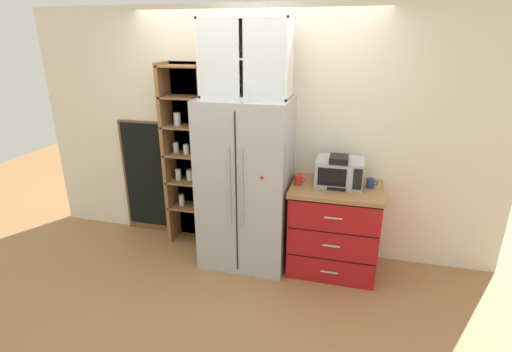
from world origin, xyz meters
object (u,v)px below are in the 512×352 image
at_px(bottle_amber, 338,173).
at_px(chalkboard_menu, 147,177).
at_px(refrigerator, 246,183).
at_px(mug_red, 298,180).
at_px(mug_navy, 370,183).
at_px(coffee_maker, 338,171).
at_px(bottle_clear, 338,176).
at_px(microwave, 339,172).

height_order(bottle_amber, chalkboard_menu, chalkboard_menu).
xyz_separation_m(refrigerator, bottle_amber, (0.89, 0.05, 0.17)).
bearing_deg(mug_red, mug_navy, 7.67).
distance_m(coffee_maker, mug_red, 0.39).
bearing_deg(bottle_clear, mug_red, -174.57).
bearing_deg(microwave, mug_navy, -0.00).
bearing_deg(refrigerator, bottle_amber, 2.96).
distance_m(mug_red, mug_navy, 0.68).
height_order(mug_navy, bottle_clear, bottle_clear).
height_order(microwave, bottle_amber, bottle_amber).
bearing_deg(chalkboard_menu, microwave, -6.15).
height_order(refrigerator, microwave, refrigerator).
bearing_deg(bottle_clear, mug_navy, 10.32).
relative_size(coffee_maker, chalkboard_menu, 0.23).
height_order(bottle_clear, chalkboard_menu, chalkboard_menu).
xyz_separation_m(refrigerator, microwave, (0.90, 0.08, 0.17)).
relative_size(refrigerator, mug_red, 14.90).
bearing_deg(bottle_amber, chalkboard_menu, 172.93).
height_order(refrigerator, mug_navy, refrigerator).
bearing_deg(microwave, refrigerator, -174.91).
bearing_deg(mug_navy, bottle_clear, -169.68).
height_order(microwave, mug_red, microwave).
distance_m(bottle_clear, chalkboard_menu, 2.25).
bearing_deg(refrigerator, mug_navy, 3.84).
height_order(refrigerator, coffee_maker, refrigerator).
bearing_deg(mug_navy, microwave, 180.00).
bearing_deg(mug_navy, mug_red, -172.33).
relative_size(mug_red, bottle_amber, 0.38).
xyz_separation_m(bottle_clear, chalkboard_menu, (-2.20, 0.29, -0.32)).
xyz_separation_m(microwave, bottle_amber, (-0.01, -0.03, 0.00)).
bearing_deg(coffee_maker, refrigerator, -177.53).
xyz_separation_m(mug_red, bottle_clear, (0.37, 0.03, 0.06)).
bearing_deg(chalkboard_menu, bottle_clear, -7.61).
relative_size(mug_red, chalkboard_menu, 0.08).
bearing_deg(bottle_amber, coffee_maker, -90.00).
relative_size(mug_red, mug_navy, 1.07).
bearing_deg(refrigerator, bottle_clear, 1.60).
relative_size(bottle_amber, chalkboard_menu, 0.22).
xyz_separation_m(microwave, mug_navy, (0.29, -0.00, -0.08)).
relative_size(bottle_clear, chalkboard_menu, 0.18).
xyz_separation_m(mug_navy, chalkboard_menu, (-2.51, 0.24, -0.26)).
distance_m(bottle_amber, chalkboard_menu, 2.25).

